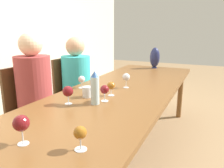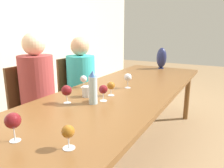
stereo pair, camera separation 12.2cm
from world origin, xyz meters
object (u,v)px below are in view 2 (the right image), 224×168
wine_glass_3 (84,79)px  chair_near (34,108)px  wine_glass_1 (128,78)px  wine_glass_0 (13,121)px  wine_glass_2 (68,132)px  person_near (39,93)px  chair_far (77,92)px  person_far (82,82)px  wine_glass_7 (103,90)px  water_tumbler (87,91)px  wine_glass_4 (67,91)px  water_bottle (93,88)px  wine_glass_6 (111,86)px  vase (161,58)px

wine_glass_3 → chair_near: size_ratio=0.13×
wine_glass_1 → wine_glass_0: bearing=177.1°
wine_glass_2 → person_near: 1.22m
wine_glass_2 → wine_glass_3: same height
wine_glass_1 → chair_far: chair_far is taller
person_far → wine_glass_7: bearing=-133.9°
person_near → water_tumbler: bearing=-87.8°
wine_glass_7 → wine_glass_2: bearing=-162.0°
wine_glass_4 → wine_glass_0: bearing=-165.1°
wine_glass_2 → chair_far: (1.43, 1.07, -0.30)m
chair_far → person_far: size_ratio=0.78×
water_bottle → chair_far: (0.81, 0.80, -0.35)m
wine_glass_0 → wine_glass_2: wine_glass_0 is taller
wine_glass_3 → chair_near: chair_near is taller
wine_glass_4 → person_near: person_near is taller
wine_glass_7 → person_far: person_far is taller
wine_glass_6 → wine_glass_4: bearing=149.4°
water_tumbler → person_far: person_far is taller
wine_glass_0 → wine_glass_1: bearing=-2.9°
water_tumbler → vase: size_ratio=0.30×
wine_glass_0 → person_near: size_ratio=0.12×
wine_glass_4 → wine_glass_7: 0.29m
wine_glass_3 → person_far: size_ratio=0.10×
water_tumbler → person_far: 0.90m
wine_glass_1 → chair_near: 1.01m
wine_glass_4 → chair_far: chair_far is taller
wine_glass_1 → person_near: size_ratio=0.11×
wine_glass_1 → person_far: person_far is taller
wine_glass_0 → wine_glass_3: wine_glass_0 is taller
vase → wine_glass_6: vase is taller
wine_glass_4 → person_far: bearing=30.2°
vase → wine_glass_0: size_ratio=1.97×
chair_near → person_near: bearing=-90.0°
vase → water_tumbler: bearing=174.9°
wine_glass_6 → wine_glass_0: bearing=177.4°
vase → wine_glass_3: vase is taller
water_bottle → wine_glass_6: (0.26, -0.02, -0.04)m
wine_glass_1 → chair_near: chair_near is taller
chair_near → person_far: size_ratio=0.78×
vase → wine_glass_3: size_ratio=2.52×
wine_glass_0 → wine_glass_6: wine_glass_0 is taller
vase → person_far: size_ratio=0.25×
water_tumbler → wine_glass_1: wine_glass_1 is taller
wine_glass_7 → chair_near: bearing=89.1°
water_bottle → chair_near: water_bottle is taller
wine_glass_4 → person_near: (0.20, 0.53, -0.14)m
wine_glass_4 → water_bottle: bearing=-64.5°
wine_glass_1 → wine_glass_3: bearing=116.4°
water_tumbler → wine_glass_3: bearing=41.2°
water_tumbler → chair_near: 0.70m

